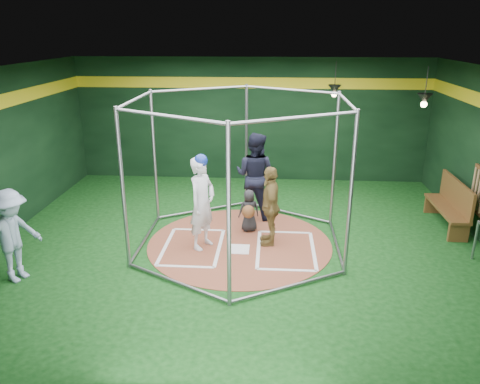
# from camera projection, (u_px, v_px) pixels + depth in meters

# --- Properties ---
(room_shell) EXTENTS (10.10, 9.10, 3.53)m
(room_shell) POSITION_uv_depth(u_px,v_px,m) (240.00, 162.00, 9.15)
(room_shell) COLOR #0B340D
(room_shell) RESTS_ON ground
(clay_disc) EXTENTS (3.80, 3.80, 0.01)m
(clay_disc) POSITION_uv_depth(u_px,v_px,m) (240.00, 243.00, 9.72)
(clay_disc) COLOR brown
(clay_disc) RESTS_ON ground
(home_plate) EXTENTS (0.43, 0.43, 0.01)m
(home_plate) POSITION_uv_depth(u_px,v_px,m) (239.00, 249.00, 9.43)
(home_plate) COLOR white
(home_plate) RESTS_ON clay_disc
(batter_box_left) EXTENTS (1.17, 1.77, 0.01)m
(batter_box_left) POSITION_uv_depth(u_px,v_px,m) (192.00, 247.00, 9.54)
(batter_box_left) COLOR white
(batter_box_left) RESTS_ON clay_disc
(batter_box_right) EXTENTS (1.17, 1.77, 0.01)m
(batter_box_right) POSITION_uv_depth(u_px,v_px,m) (286.00, 249.00, 9.41)
(batter_box_right) COLOR white
(batter_box_right) RESTS_ON clay_disc
(batting_cage) EXTENTS (4.05, 4.67, 3.00)m
(batting_cage) POSITION_uv_depth(u_px,v_px,m) (240.00, 175.00, 9.22)
(batting_cage) COLOR gray
(batting_cage) RESTS_ON ground
(pendant_lamp_near) EXTENTS (0.34, 0.34, 0.90)m
(pendant_lamp_near) POSITION_uv_depth(u_px,v_px,m) (334.00, 90.00, 12.06)
(pendant_lamp_near) COLOR black
(pendant_lamp_near) RESTS_ON room_shell
(pendant_lamp_far) EXTENTS (0.34, 0.34, 0.90)m
(pendant_lamp_far) POSITION_uv_depth(u_px,v_px,m) (424.00, 99.00, 10.43)
(pendant_lamp_far) COLOR black
(pendant_lamp_far) RESTS_ON room_shell
(batter_figure) EXTENTS (0.71, 0.81, 1.95)m
(batter_figure) POSITION_uv_depth(u_px,v_px,m) (202.00, 202.00, 9.25)
(batter_figure) COLOR silver
(batter_figure) RESTS_ON clay_disc
(visitor_leopard) EXTENTS (0.45, 0.98, 1.65)m
(visitor_leopard) POSITION_uv_depth(u_px,v_px,m) (270.00, 206.00, 9.46)
(visitor_leopard) COLOR #A18645
(visitor_leopard) RESTS_ON clay_disc
(catcher_figure) EXTENTS (0.53, 0.60, 0.94)m
(catcher_figure) POSITION_uv_depth(u_px,v_px,m) (249.00, 211.00, 10.14)
(catcher_figure) COLOR black
(catcher_figure) RESTS_ON clay_disc
(umpire) EXTENTS (1.19, 1.07, 2.01)m
(umpire) POSITION_uv_depth(u_px,v_px,m) (255.00, 176.00, 10.80)
(umpire) COLOR black
(umpire) RESTS_ON clay_disc
(bystander_blue) EXTENTS (0.99, 1.24, 1.68)m
(bystander_blue) POSITION_uv_depth(u_px,v_px,m) (12.00, 236.00, 8.06)
(bystander_blue) COLOR #91A7C0
(bystander_blue) RESTS_ON ground
(dugout_bench) EXTENTS (0.43, 1.84, 1.08)m
(dugout_bench) POSITION_uv_depth(u_px,v_px,m) (451.00, 203.00, 10.40)
(dugout_bench) COLOR brown
(dugout_bench) RESTS_ON ground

